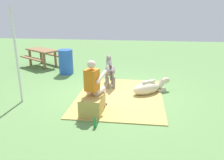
{
  "coord_description": "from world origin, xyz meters",
  "views": [
    {
      "loc": [
        -6.22,
        -0.86,
        2.47
      ],
      "look_at": [
        -0.22,
        -0.07,
        0.55
      ],
      "focal_mm": 36.45,
      "sensor_mm": 36.0,
      "label": 1
    }
  ],
  "objects_px": {
    "pony_lying": "(149,88)",
    "soda_bottle": "(95,122)",
    "picnic_bench": "(42,53)",
    "person_seated": "(94,83)",
    "pony_standing": "(110,69)",
    "water_barrel": "(66,62)",
    "hay_bale": "(92,105)",
    "tent_pole_left": "(17,56)"
  },
  "relations": [
    {
      "from": "pony_lying",
      "to": "soda_bottle",
      "type": "height_order",
      "value": "pony_lying"
    },
    {
      "from": "picnic_bench",
      "to": "person_seated",
      "type": "bearing_deg",
      "value": -142.63
    },
    {
      "from": "pony_lying",
      "to": "soda_bottle",
      "type": "bearing_deg",
      "value": 151.5
    },
    {
      "from": "pony_standing",
      "to": "person_seated",
      "type": "bearing_deg",
      "value": 177.0
    },
    {
      "from": "water_barrel",
      "to": "person_seated",
      "type": "bearing_deg",
      "value": -150.53
    },
    {
      "from": "pony_standing",
      "to": "picnic_bench",
      "type": "bearing_deg",
      "value": 56.34
    },
    {
      "from": "person_seated",
      "to": "pony_lying",
      "type": "height_order",
      "value": "person_seated"
    },
    {
      "from": "person_seated",
      "to": "picnic_bench",
      "type": "xyz_separation_m",
      "value": [
        4.19,
        3.2,
        -0.14
      ]
    },
    {
      "from": "person_seated",
      "to": "pony_lying",
      "type": "xyz_separation_m",
      "value": [
        1.36,
        -1.37,
        -0.53
      ]
    },
    {
      "from": "hay_bale",
      "to": "pony_lying",
      "type": "relative_size",
      "value": 0.6
    },
    {
      "from": "person_seated",
      "to": "picnic_bench",
      "type": "height_order",
      "value": "person_seated"
    },
    {
      "from": "pony_lying",
      "to": "soda_bottle",
      "type": "xyz_separation_m",
      "value": [
        -2.2,
        1.19,
        -0.06
      ]
    },
    {
      "from": "picnic_bench",
      "to": "hay_bale",
      "type": "bearing_deg",
      "value": -143.92
    },
    {
      "from": "pony_standing",
      "to": "water_barrel",
      "type": "relative_size",
      "value": 1.41
    },
    {
      "from": "pony_lying",
      "to": "tent_pole_left",
      "type": "xyz_separation_m",
      "value": [
        -1.06,
        3.48,
        1.08
      ]
    },
    {
      "from": "pony_lying",
      "to": "water_barrel",
      "type": "distance_m",
      "value": 3.66
    },
    {
      "from": "pony_standing",
      "to": "soda_bottle",
      "type": "relative_size",
      "value": 5.14
    },
    {
      "from": "person_seated",
      "to": "water_barrel",
      "type": "xyz_separation_m",
      "value": [
        3.17,
        1.79,
        -0.25
      ]
    },
    {
      "from": "picnic_bench",
      "to": "tent_pole_left",
      "type": "bearing_deg",
      "value": -164.37
    },
    {
      "from": "tent_pole_left",
      "to": "soda_bottle",
      "type": "bearing_deg",
      "value": -116.36
    },
    {
      "from": "water_barrel",
      "to": "tent_pole_left",
      "type": "bearing_deg",
      "value": 173.68
    },
    {
      "from": "hay_bale",
      "to": "pony_standing",
      "type": "relative_size",
      "value": 0.56
    },
    {
      "from": "person_seated",
      "to": "soda_bottle",
      "type": "relative_size",
      "value": 5.07
    },
    {
      "from": "hay_bale",
      "to": "pony_lying",
      "type": "height_order",
      "value": "hay_bale"
    },
    {
      "from": "hay_bale",
      "to": "tent_pole_left",
      "type": "xyz_separation_m",
      "value": [
        0.45,
        2.08,
        1.05
      ]
    },
    {
      "from": "pony_standing",
      "to": "tent_pole_left",
      "type": "relative_size",
      "value": 0.53
    },
    {
      "from": "person_seated",
      "to": "water_barrel",
      "type": "distance_m",
      "value": 3.65
    },
    {
      "from": "pony_lying",
      "to": "picnic_bench",
      "type": "xyz_separation_m",
      "value": [
        2.83,
        4.57,
        0.39
      ]
    },
    {
      "from": "picnic_bench",
      "to": "pony_lying",
      "type": "bearing_deg",
      "value": -121.79
    },
    {
      "from": "pony_lying",
      "to": "tent_pole_left",
      "type": "distance_m",
      "value": 3.8
    },
    {
      "from": "pony_standing",
      "to": "tent_pole_left",
      "type": "distance_m",
      "value": 2.88
    },
    {
      "from": "tent_pole_left",
      "to": "picnic_bench",
      "type": "relative_size",
      "value": 1.29
    },
    {
      "from": "hay_bale",
      "to": "tent_pole_left",
      "type": "relative_size",
      "value": 0.29
    },
    {
      "from": "person_seated",
      "to": "hay_bale",
      "type": "bearing_deg",
      "value": 167.76
    },
    {
      "from": "person_seated",
      "to": "pony_standing",
      "type": "relative_size",
      "value": 0.99
    },
    {
      "from": "water_barrel",
      "to": "tent_pole_left",
      "type": "xyz_separation_m",
      "value": [
        -2.88,
        0.32,
        0.8
      ]
    },
    {
      "from": "hay_bale",
      "to": "pony_lying",
      "type": "xyz_separation_m",
      "value": [
        1.51,
        -1.41,
        -0.03
      ]
    },
    {
      "from": "water_barrel",
      "to": "pony_standing",
      "type": "bearing_deg",
      "value": -121.89
    },
    {
      "from": "soda_bottle",
      "to": "picnic_bench",
      "type": "bearing_deg",
      "value": 33.88
    },
    {
      "from": "soda_bottle",
      "to": "hay_bale",
      "type": "bearing_deg",
      "value": 17.24
    },
    {
      "from": "pony_lying",
      "to": "water_barrel",
      "type": "height_order",
      "value": "water_barrel"
    },
    {
      "from": "person_seated",
      "to": "pony_standing",
      "type": "bearing_deg",
      "value": -3.0
    }
  ]
}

